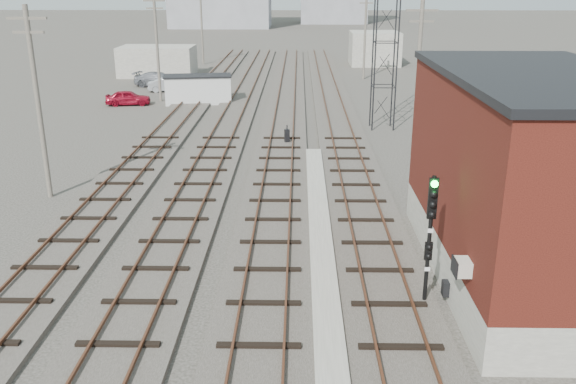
{
  "coord_description": "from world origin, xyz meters",
  "views": [
    {
      "loc": [
        -0.41,
        -7.78,
        9.97
      ],
      "look_at": [
        -0.81,
        14.57,
        2.2
      ],
      "focal_mm": 38.0,
      "sensor_mm": 36.0,
      "label": 1
    }
  ],
  "objects_px": {
    "car_silver": "(169,85)",
    "car_grey": "(159,80)",
    "switch_stand": "(287,136)",
    "site_trailer": "(198,89)",
    "signal_mast": "(430,230)",
    "car_red": "(128,98)"
  },
  "relations": [
    {
      "from": "car_silver",
      "to": "car_grey",
      "type": "height_order",
      "value": "car_grey"
    },
    {
      "from": "site_trailer",
      "to": "car_grey",
      "type": "height_order",
      "value": "site_trailer"
    },
    {
      "from": "signal_mast",
      "to": "car_red",
      "type": "bearing_deg",
      "value": 119.05
    },
    {
      "from": "car_red",
      "to": "car_grey",
      "type": "bearing_deg",
      "value": -11.9
    },
    {
      "from": "car_red",
      "to": "car_grey",
      "type": "xyz_separation_m",
      "value": [
        0.54,
        9.43,
        0.09
      ]
    },
    {
      "from": "switch_stand",
      "to": "car_silver",
      "type": "distance_m",
      "value": 22.88
    },
    {
      "from": "car_grey",
      "to": "switch_stand",
      "type": "bearing_deg",
      "value": -136.51
    },
    {
      "from": "signal_mast",
      "to": "car_red",
      "type": "xyz_separation_m",
      "value": [
        -18.54,
        33.37,
        -2.0
      ]
    },
    {
      "from": "signal_mast",
      "to": "site_trailer",
      "type": "distance_m",
      "value": 36.68
    },
    {
      "from": "site_trailer",
      "to": "car_silver",
      "type": "bearing_deg",
      "value": 114.36
    },
    {
      "from": "car_red",
      "to": "signal_mast",
      "type": "bearing_deg",
      "value": -159.55
    },
    {
      "from": "signal_mast",
      "to": "car_grey",
      "type": "bearing_deg",
      "value": 112.8
    },
    {
      "from": "switch_stand",
      "to": "car_grey",
      "type": "bearing_deg",
      "value": 99.52
    },
    {
      "from": "car_silver",
      "to": "signal_mast",
      "type": "bearing_deg",
      "value": -165.19
    },
    {
      "from": "car_silver",
      "to": "site_trailer",
      "type": "bearing_deg",
      "value": -154.31
    },
    {
      "from": "car_grey",
      "to": "car_red",
      "type": "bearing_deg",
      "value": -170.17
    },
    {
      "from": "switch_stand",
      "to": "car_red",
      "type": "distance_m",
      "value": 18.88
    },
    {
      "from": "site_trailer",
      "to": "car_red",
      "type": "bearing_deg",
      "value": -179.1
    },
    {
      "from": "switch_stand",
      "to": "site_trailer",
      "type": "bearing_deg",
      "value": 98.52
    },
    {
      "from": "car_grey",
      "to": "signal_mast",
      "type": "bearing_deg",
      "value": -144.07
    },
    {
      "from": "switch_stand",
      "to": "site_trailer",
      "type": "distance_m",
      "value": 16.08
    },
    {
      "from": "signal_mast",
      "to": "switch_stand",
      "type": "relative_size",
      "value": 3.65
    }
  ]
}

